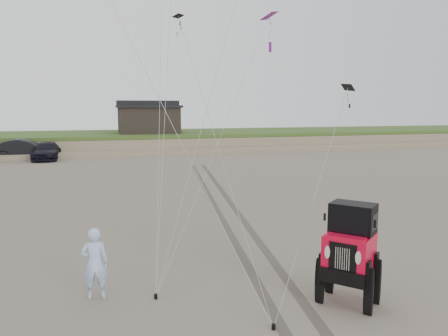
# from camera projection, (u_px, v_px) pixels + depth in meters

# --- Properties ---
(ground) EXTENTS (160.00, 160.00, 0.00)m
(ground) POSITION_uv_depth(u_px,v_px,m) (244.00, 295.00, 10.24)
(ground) COLOR #6B6054
(ground) RESTS_ON ground
(dune_ridge) EXTENTS (160.00, 14.25, 1.73)m
(dune_ridge) POSITION_uv_depth(u_px,v_px,m) (129.00, 141.00, 45.80)
(dune_ridge) COLOR #7A6B54
(dune_ridge) RESTS_ON ground
(cabin) EXTENTS (6.40, 5.40, 3.35)m
(cabin) POSITION_uv_depth(u_px,v_px,m) (148.00, 118.00, 45.54)
(cabin) COLOR black
(cabin) RESTS_ON dune_ridge
(truck_b) EXTENTS (5.20, 1.91, 1.70)m
(truck_b) POSITION_uv_depth(u_px,v_px,m) (25.00, 149.00, 36.81)
(truck_b) COLOR black
(truck_b) RESTS_ON ground
(truck_c) EXTENTS (2.12, 5.01, 1.44)m
(truck_c) POSITION_uv_depth(u_px,v_px,m) (46.00, 151.00, 36.68)
(truck_c) COLOR black
(truck_c) RESTS_ON ground
(jeep) EXTENTS (5.06, 4.79, 1.82)m
(jeep) POSITION_uv_depth(u_px,v_px,m) (349.00, 265.00, 9.67)
(jeep) COLOR red
(jeep) RESTS_ON ground
(man) EXTENTS (0.63, 0.43, 1.67)m
(man) POSITION_uv_depth(u_px,v_px,m) (95.00, 263.00, 9.97)
(man) COLOR #96B3E8
(man) RESTS_ON ground
(stake_main) EXTENTS (0.08, 0.08, 0.12)m
(stake_main) POSITION_uv_depth(u_px,v_px,m) (156.00, 296.00, 10.03)
(stake_main) COLOR black
(stake_main) RESTS_ON ground
(stake_aux) EXTENTS (0.08, 0.08, 0.12)m
(stake_aux) POSITION_uv_depth(u_px,v_px,m) (274.00, 327.00, 8.64)
(stake_aux) COLOR black
(stake_aux) RESTS_ON ground
(tire_tracks) EXTENTS (5.22, 29.74, 0.01)m
(tire_tracks) POSITION_uv_depth(u_px,v_px,m) (228.00, 212.00, 18.40)
(tire_tracks) COLOR #4C443D
(tire_tracks) RESTS_ON ground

